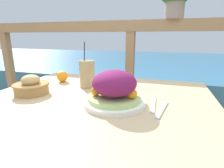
{
  "coord_description": "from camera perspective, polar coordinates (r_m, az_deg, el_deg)",
  "views": [
    {
      "loc": [
        0.3,
        -0.7,
        1.02
      ],
      "look_at": [
        0.06,
        0.07,
        0.8
      ],
      "focal_mm": 28.0,
      "sensor_mm": 36.0,
      "label": 1
    }
  ],
  "objects": [
    {
      "name": "sea_backdrop",
      "position": [
        4.09,
        12.68,
        4.22
      ],
      "size": [
        12.0,
        4.0,
        0.51
      ],
      "color": "teal",
      "rests_on": "ground_plane"
    },
    {
      "name": "knife",
      "position": [
        0.72,
        16.02,
        -7.98
      ],
      "size": [
        0.05,
        0.18,
        0.0
      ],
      "color": "silver",
      "rests_on": "patio_table"
    },
    {
      "name": "drink_glass",
      "position": [
        0.99,
        -8.12,
        3.28
      ],
      "size": [
        0.09,
        0.09,
        0.25
      ],
      "color": "tan",
      "rests_on": "patio_table"
    },
    {
      "name": "salad_plate",
      "position": [
        0.73,
        0.76,
        -1.91
      ],
      "size": [
        0.27,
        0.27,
        0.15
      ],
      "color": "white",
      "rests_on": "patio_table"
    },
    {
      "name": "railing_fence",
      "position": [
        1.55,
        5.96,
        9.07
      ],
      "size": [
        2.8,
        0.08,
        1.15
      ],
      "color": "#937551",
      "rests_on": "ground_plane"
    },
    {
      "name": "orange_near_basket",
      "position": [
        1.15,
        -15.92,
        2.4
      ],
      "size": [
        0.07,
        0.07,
        0.07
      ],
      "color": "orange",
      "rests_on": "patio_table"
    },
    {
      "name": "patio_table",
      "position": [
        0.85,
        -5.5,
        -10.93
      ],
      "size": [
        1.07,
        0.95,
        0.74
      ],
      "color": "tan",
      "rests_on": "ground_plane"
    },
    {
      "name": "fork",
      "position": [
        0.76,
        13.33,
        -6.52
      ],
      "size": [
        0.02,
        0.18,
        0.0
      ],
      "color": "silver",
      "rests_on": "patio_table"
    },
    {
      "name": "bread_basket",
      "position": [
        0.97,
        -24.84,
        -0.65
      ],
      "size": [
        0.18,
        0.18,
        0.1
      ],
      "color": "#AD7F47",
      "rests_on": "patio_table"
    }
  ]
}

